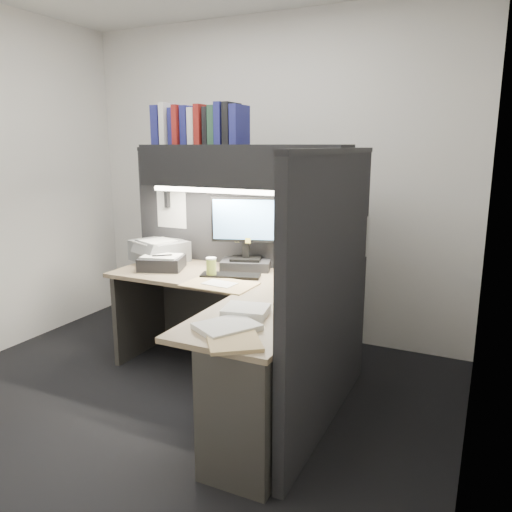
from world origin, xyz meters
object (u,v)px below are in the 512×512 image
coffee_cup (211,268)px  desk (230,349)px  notebook_stack (162,263)px  overhead_shelf (242,166)px  telephone (331,273)px  keyboard (231,276)px  printer (159,251)px  monitor (246,241)px

coffee_cup → desk: bearing=-49.4°
notebook_stack → overhead_shelf: bearing=22.2°
telephone → coffee_cup: bearing=-138.4°
coffee_cup → notebook_stack: size_ratio=0.42×
overhead_shelf → coffee_cup: overhead_shelf is taller
telephone → notebook_stack: bearing=-148.5°
telephone → keyboard: bearing=-139.6°
overhead_shelf → printer: overhead_shelf is taller
telephone → coffee_cup: size_ratio=1.76×
keyboard → coffee_cup: 0.15m
overhead_shelf → monitor: overhead_shelf is taller
printer → keyboard: bearing=6.4°
monitor → coffee_cup: (-0.12, -0.31, -0.15)m
coffee_cup → keyboard: bearing=28.7°
keyboard → telephone: (0.66, 0.26, 0.04)m
overhead_shelf → notebook_stack: 0.95m
desk → coffee_cup: (-0.41, 0.47, 0.35)m
coffee_cup → notebook_stack: 0.46m
coffee_cup → printer: 0.71m
desk → telephone: (0.37, 0.80, 0.33)m
desk → monitor: monitor is taller
printer → notebook_stack: printer is taller
desk → notebook_stack: 1.06m
monitor → printer: 0.78m
keyboard → coffee_cup: size_ratio=3.18×
desk → overhead_shelf: bearing=111.8°
desk → coffee_cup: size_ratio=12.83×
desk → keyboard: (-0.29, 0.54, 0.30)m
telephone → printer: printer is taller
telephone → monitor: bearing=-160.0°
overhead_shelf → coffee_cup: size_ratio=11.70×
desk → coffee_cup: coffee_cup is taller
overhead_shelf → printer: 1.02m
overhead_shelf → keyboard: overhead_shelf is taller
desk → notebook_stack: size_ratio=5.40×
overhead_shelf → printer: size_ratio=3.82×
desk → telephone: telephone is taller
overhead_shelf → coffee_cup: 0.76m
monitor → coffee_cup: 0.36m
monitor → telephone: monitor is taller
monitor → keyboard: size_ratio=1.30×
monitor → printer: monitor is taller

